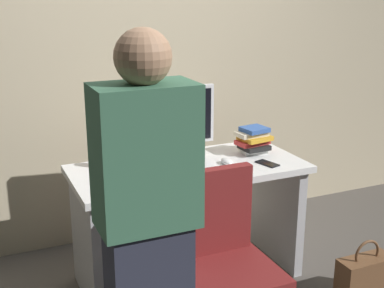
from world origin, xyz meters
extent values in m
plane|color=#4C4742|center=(0.00, 0.00, 0.00)|extent=(9.00, 9.00, 0.00)
cube|color=tan|center=(0.00, 0.81, 1.50)|extent=(6.40, 0.10, 3.00)
cube|color=white|center=(0.00, 0.00, 0.73)|extent=(1.40, 0.65, 0.04)
cube|color=#B2B2B7|center=(-0.64, 0.00, 0.36)|extent=(0.06, 0.57, 0.71)
cube|color=#B2B2B7|center=(0.64, 0.00, 0.36)|extent=(0.06, 0.57, 0.71)
cube|color=maroon|center=(-0.12, -0.78, 0.46)|extent=(0.44, 0.44, 0.08)
cube|color=maroon|center=(-0.12, -0.59, 0.72)|extent=(0.40, 0.06, 0.44)
cube|color=#38664C|center=(-0.56, -0.86, 1.14)|extent=(0.40, 0.24, 0.58)
sphere|color=#A57A5B|center=(-0.56, -0.86, 1.53)|extent=(0.22, 0.22, 0.22)
cube|color=silver|center=(-0.04, 0.16, 0.76)|extent=(0.21, 0.15, 0.02)
cube|color=silver|center=(-0.04, 0.16, 0.81)|extent=(0.04, 0.03, 0.08)
cube|color=silver|center=(-0.04, 0.16, 1.03)|extent=(0.54, 0.06, 0.36)
cube|color=black|center=(-0.04, 0.14, 1.03)|extent=(0.50, 0.03, 0.32)
cube|color=white|center=(-0.09, -0.09, 0.76)|extent=(0.43, 0.15, 0.02)
ellipsoid|color=white|center=(0.22, -0.06, 0.77)|extent=(0.06, 0.10, 0.03)
cylinder|color=silver|center=(-0.40, -0.08, 0.80)|extent=(0.06, 0.06, 0.10)
cylinder|color=#D84C3F|center=(-0.50, 0.21, 0.80)|extent=(0.07, 0.07, 0.09)
cube|color=white|center=(0.49, 0.07, 0.77)|extent=(0.17, 0.16, 0.03)
cube|color=black|center=(0.48, 0.05, 0.80)|extent=(0.18, 0.16, 0.03)
cube|color=red|center=(0.48, 0.07, 0.82)|extent=(0.22, 0.14, 0.03)
cube|color=gold|center=(0.49, 0.06, 0.85)|extent=(0.21, 0.18, 0.03)
cube|color=beige|center=(0.47, 0.07, 0.88)|extent=(0.20, 0.13, 0.03)
cube|color=#3359A5|center=(0.49, 0.07, 0.91)|extent=(0.17, 0.16, 0.03)
cube|color=black|center=(0.45, -0.17, 0.76)|extent=(0.11, 0.16, 0.01)
cube|color=brown|center=(0.86, -0.63, 0.13)|extent=(0.34, 0.14, 0.26)
torus|color=brown|center=(0.86, -0.63, 0.29)|extent=(0.18, 0.02, 0.18)
camera|label=1|loc=(-1.17, -2.70, 1.77)|focal=48.65mm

